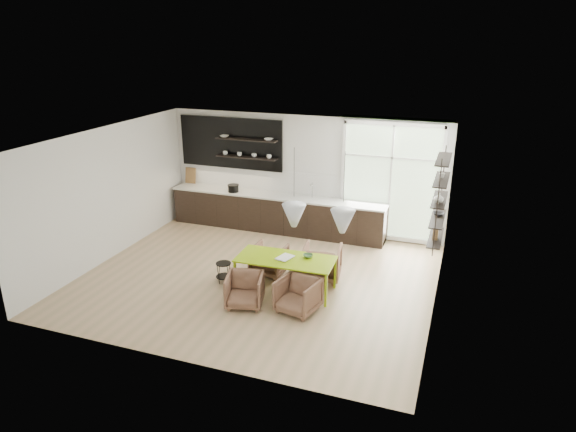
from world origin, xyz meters
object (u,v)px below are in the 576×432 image
Objects in this scene: armchair_front_right at (298,295)px; armchair_back_right at (322,262)px; dining_table at (286,261)px; armchair_back_left at (269,259)px; armchair_front_left at (245,290)px; wire_stool at (224,270)px.

armchair_back_right is at bearing 101.17° from armchair_front_right.
dining_table is at bearing 48.22° from armchair_back_right.
armchair_back_right is at bearing -169.58° from armchair_back_left.
armchair_back_left is 0.89× the size of armchair_back_right.
armchair_front_left is at bearing 95.76° from armchair_back_left.
armchair_front_right is 1.88m from wire_stool.
wire_stool is at bearing 45.79° from armchair_back_left.
armchair_front_right reaches higher than armchair_front_left.
wire_stool is at bearing 173.92° from armchair_front_right.
armchair_back_right reaches higher than armchair_back_left.
armchair_back_left is 1.01× the size of armchair_front_left.
dining_table is 0.91m from armchair_back_left.
wire_stool is (-1.30, -0.06, -0.37)m from dining_table.
armchair_back_left is at bearing 132.09° from dining_table.
armchair_front_left is 0.97× the size of armchair_front_right.
wire_stool is at bearing 122.94° from armchair_front_left.
wire_stool is (-0.72, -0.67, -0.05)m from armchair_back_left.
dining_table reaches higher than wire_stool.
armchair_back_right is (0.51, 0.76, -0.29)m from dining_table.
dining_table is 2.81× the size of armchair_front_left.
dining_table reaches higher than armchair_front_right.
armchair_back_right reaches higher than armchair_front_right.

